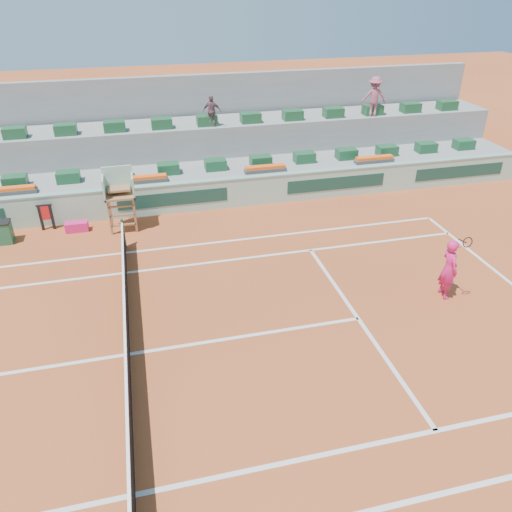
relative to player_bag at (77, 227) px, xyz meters
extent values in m
plane|color=#9E421E|center=(1.75, -7.65, -0.19)|extent=(90.00, 90.00, 0.00)
cube|color=gray|center=(1.75, 3.05, 0.41)|extent=(36.00, 4.00, 1.20)
cube|color=gray|center=(1.75, 4.65, 1.11)|extent=(36.00, 2.40, 2.60)
cube|color=gray|center=(1.75, 6.25, 2.01)|extent=(36.00, 0.40, 4.40)
cube|color=#DD1C6D|center=(0.00, 0.00, 0.00)|extent=(0.84, 0.37, 0.37)
imported|color=brown|center=(5.95, 3.79, 3.09)|extent=(0.85, 0.52, 1.35)
imported|color=#9E4F61|center=(13.63, 3.80, 3.31)|extent=(1.29, 0.94, 1.80)
cube|color=silver|center=(1.75, -2.17, -0.18)|extent=(23.77, 0.12, 0.01)
cube|color=silver|center=(1.75, -11.77, -0.18)|extent=(23.77, 0.12, 0.01)
cube|color=silver|center=(1.75, -3.54, -0.18)|extent=(23.77, 0.12, 0.01)
cube|color=silver|center=(8.15, -7.65, -0.18)|extent=(0.12, 8.23, 0.01)
cube|color=silver|center=(1.75, -7.65, -0.18)|extent=(12.80, 0.12, 0.01)
cube|color=black|center=(1.75, -7.65, 0.27)|extent=(0.03, 11.87, 0.92)
cube|color=white|center=(1.75, -7.65, 0.77)|extent=(0.06, 11.87, 0.07)
cylinder|color=#1C4231|center=(1.75, -1.72, 0.36)|extent=(0.10, 0.10, 1.10)
cube|color=#98BFA8|center=(1.75, 0.85, 0.41)|extent=(36.00, 0.30, 1.20)
cube|color=#779F8F|center=(1.75, 0.85, 1.04)|extent=(36.00, 0.34, 0.06)
cube|color=#163D32|center=(3.75, 0.69, 0.46)|extent=(4.40, 0.02, 0.56)
cube|color=#163D32|center=(10.75, 0.69, 0.46)|extent=(4.40, 0.02, 0.56)
cube|color=#163D32|center=(16.75, 0.69, 0.46)|extent=(4.40, 0.02, 0.56)
cube|color=brown|center=(1.30, -0.60, 0.49)|extent=(0.08, 0.08, 1.35)
cube|color=brown|center=(2.20, -0.60, 0.49)|extent=(0.08, 0.08, 1.35)
cube|color=brown|center=(1.30, 0.10, 0.49)|extent=(0.08, 0.08, 1.35)
cube|color=brown|center=(2.20, 0.10, 0.49)|extent=(0.08, 0.08, 1.35)
cube|color=brown|center=(1.75, -0.25, 1.20)|extent=(1.10, 0.90, 0.08)
cube|color=#98BFA8|center=(1.75, 0.13, 1.71)|extent=(1.10, 0.08, 1.00)
cube|color=#98BFA8|center=(1.23, -0.25, 1.56)|extent=(0.06, 0.90, 0.80)
cube|color=#98BFA8|center=(2.27, -0.25, 1.56)|extent=(0.06, 0.90, 0.80)
cube|color=brown|center=(1.75, -0.15, 1.44)|extent=(0.80, 0.60, 0.08)
cube|color=brown|center=(1.75, -0.60, 0.16)|extent=(0.90, 0.08, 0.06)
cube|color=brown|center=(1.75, -0.60, 0.56)|extent=(0.90, 0.08, 0.06)
cube|color=brown|center=(1.75, -0.60, 0.91)|extent=(0.90, 0.08, 0.06)
cube|color=#194C2A|center=(-2.25, 2.15, 1.23)|extent=(0.90, 0.60, 0.44)
cube|color=#194C2A|center=(-0.25, 2.15, 1.23)|extent=(0.90, 0.60, 0.44)
cube|color=#194C2A|center=(1.75, 2.15, 1.23)|extent=(0.90, 0.60, 0.44)
cube|color=#194C2A|center=(3.75, 2.15, 1.23)|extent=(0.90, 0.60, 0.44)
cube|color=#194C2A|center=(5.75, 2.15, 1.23)|extent=(0.90, 0.60, 0.44)
cube|color=#194C2A|center=(7.75, 2.15, 1.23)|extent=(0.90, 0.60, 0.44)
cube|color=#194C2A|center=(9.75, 2.15, 1.23)|extent=(0.90, 0.60, 0.44)
cube|color=#194C2A|center=(11.75, 2.15, 1.23)|extent=(0.90, 0.60, 0.44)
cube|color=#194C2A|center=(13.75, 2.15, 1.23)|extent=(0.90, 0.60, 0.44)
cube|color=#194C2A|center=(15.75, 2.15, 1.23)|extent=(0.90, 0.60, 0.44)
cube|color=#194C2A|center=(17.75, 2.15, 1.23)|extent=(0.90, 0.60, 0.44)
cube|color=#194C2A|center=(-2.25, 4.05, 2.63)|extent=(0.90, 0.60, 0.44)
cube|color=#194C2A|center=(-0.25, 4.05, 2.63)|extent=(0.90, 0.60, 0.44)
cube|color=#194C2A|center=(1.75, 4.05, 2.63)|extent=(0.90, 0.60, 0.44)
cube|color=#194C2A|center=(3.75, 4.05, 2.63)|extent=(0.90, 0.60, 0.44)
cube|color=#194C2A|center=(5.75, 4.05, 2.63)|extent=(0.90, 0.60, 0.44)
cube|color=#194C2A|center=(7.75, 4.05, 2.63)|extent=(0.90, 0.60, 0.44)
cube|color=#194C2A|center=(9.75, 4.05, 2.63)|extent=(0.90, 0.60, 0.44)
cube|color=#194C2A|center=(11.75, 4.05, 2.63)|extent=(0.90, 0.60, 0.44)
cube|color=#194C2A|center=(13.75, 4.05, 2.63)|extent=(0.90, 0.60, 0.44)
cube|color=#194C2A|center=(15.75, 4.05, 2.63)|extent=(0.90, 0.60, 0.44)
cube|color=#194C2A|center=(17.75, 4.05, 2.63)|extent=(0.90, 0.60, 0.44)
cube|color=#474747|center=(-2.25, 1.35, 1.09)|extent=(1.80, 0.36, 0.16)
cube|color=#F95514|center=(-2.25, 1.35, 1.23)|extent=(1.70, 0.32, 0.12)
cube|color=#474747|center=(2.75, 1.35, 1.09)|extent=(1.80, 0.36, 0.16)
cube|color=#F95514|center=(2.75, 1.35, 1.23)|extent=(1.70, 0.32, 0.12)
cube|color=#474747|center=(7.75, 1.35, 1.09)|extent=(1.80, 0.36, 0.16)
cube|color=#F95514|center=(7.75, 1.35, 1.23)|extent=(1.70, 0.32, 0.12)
cube|color=#474747|center=(12.75, 1.35, 1.09)|extent=(1.80, 0.36, 0.16)
cube|color=#F95514|center=(12.75, 1.35, 1.23)|extent=(1.70, 0.32, 0.12)
cube|color=#1B5332|center=(-2.51, -0.33, 0.21)|extent=(0.61, 0.53, 0.80)
cube|color=black|center=(-2.51, -0.33, 0.63)|extent=(0.65, 0.56, 0.04)
cube|color=black|center=(-1.27, 0.42, 0.31)|extent=(0.09, 0.09, 1.00)
cube|color=black|center=(-0.87, 0.42, 0.31)|extent=(0.09, 0.09, 1.00)
cube|color=black|center=(-1.07, 0.42, 0.81)|extent=(0.57, 0.08, 0.06)
cube|color=red|center=(-1.07, 0.40, 0.51)|extent=(0.42, 0.04, 0.56)
imported|color=#DD1C6D|center=(11.16, -7.17, 0.76)|extent=(0.50, 0.72, 1.90)
cylinder|color=black|center=(11.16, -7.47, 1.86)|extent=(0.03, 0.35, 0.09)
torus|color=black|center=(11.16, -7.69, 1.93)|extent=(0.31, 0.08, 0.31)
camera|label=1|loc=(2.59, -18.08, 8.51)|focal=35.00mm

